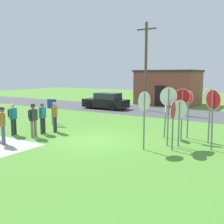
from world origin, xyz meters
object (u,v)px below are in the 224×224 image
object	(u,v)px
info_panel_leftmost	(53,107)
info_panel_middle	(52,107)
stop_sign_far_back	(210,105)
person_with_sunhat	(13,117)
stop_sign_tallest	(144,110)
person_near_signs	(2,123)
parked_car_on_street	(106,101)
stop_sign_leaning_right	(182,105)
stop_sign_rear_right	(188,107)
stop_sign_rear_left	(168,106)
person_in_blue	(33,118)
stop_sign_nearest	(166,112)
stop_sign_center_cluster	(179,115)
stop_sign_leaning_left	(213,108)
person_in_teal	(43,117)
person_in_dark_shirt	(55,115)
utility_pole	(146,65)
stop_sign_low_front	(173,117)

from	to	relation	value
info_panel_leftmost	info_panel_middle	distance (m)	0.61
stop_sign_far_back	person_with_sunhat	bearing A→B (deg)	-157.19
stop_sign_tallest	person_near_signs	world-z (taller)	stop_sign_tallest
parked_car_on_street	stop_sign_far_back	world-z (taller)	stop_sign_far_back
parked_car_on_street	stop_sign_leaning_right	world-z (taller)	stop_sign_leaning_right
parked_car_on_street	info_panel_leftmost	world-z (taller)	info_panel_leftmost
person_with_sunhat	stop_sign_tallest	bearing A→B (deg)	9.64
stop_sign_rear_right	stop_sign_leaning_right	distance (m)	0.50
person_with_sunhat	info_panel_middle	distance (m)	3.31
stop_sign_tallest	info_panel_middle	xyz separation A→B (m)	(-7.49, 2.08, -0.60)
stop_sign_far_back	stop_sign_rear_left	world-z (taller)	stop_sign_rear_left
person_near_signs	person_in_blue	world-z (taller)	same
stop_sign_far_back	stop_sign_nearest	xyz separation A→B (m)	(-2.15, -0.01, -0.51)
stop_sign_center_cluster	stop_sign_tallest	distance (m)	1.72
stop_sign_rear_right	stop_sign_leaning_left	xyz separation A→B (m)	(1.51, -1.63, 0.21)
parked_car_on_street	person_in_teal	world-z (taller)	person_in_teal
stop_sign_leaning_left	person_in_blue	world-z (taller)	stop_sign_leaning_left
stop_sign_rear_right	stop_sign_nearest	bearing A→B (deg)	-156.30
stop_sign_nearest	info_panel_leftmost	world-z (taller)	stop_sign_nearest
stop_sign_tallest	person_near_signs	distance (m)	6.53
stop_sign_rear_right	person_in_dark_shirt	xyz separation A→B (m)	(-6.72, -2.52, -0.66)
parked_car_on_street	person_near_signs	distance (m)	13.76
person_in_blue	info_panel_middle	size ratio (longest dim) A/B	1.05
stop_sign_nearest	person_in_teal	xyz separation A→B (m)	(-5.97, -2.75, -0.35)
stop_sign_center_cluster	stop_sign_tallest	xyz separation A→B (m)	(-1.10, -1.29, 0.29)
utility_pole	stop_sign_nearest	distance (m)	10.86
stop_sign_center_cluster	stop_sign_rear_right	bearing A→B (deg)	94.41
stop_sign_rear_right	stop_sign_far_back	world-z (taller)	stop_sign_far_back
stop_sign_far_back	person_near_signs	distance (m)	9.65
stop_sign_leaning_left	person_in_dark_shirt	distance (m)	8.32
stop_sign_nearest	info_panel_leftmost	bearing A→B (deg)	-179.43
person_near_signs	stop_sign_low_front	bearing A→B (deg)	24.74
stop_sign_rear_right	person_near_signs	bearing A→B (deg)	-140.03
stop_sign_tallest	person_in_blue	distance (m)	5.93
stop_sign_center_cluster	parked_car_on_street	bearing A→B (deg)	137.12
stop_sign_leaning_left	stop_sign_leaning_right	bearing A→B (deg)	145.08
person_in_teal	stop_sign_leaning_right	bearing A→B (deg)	21.88
person_in_teal	utility_pole	bearing A→B (deg)	87.19
stop_sign_nearest	stop_sign_leaning_left	world-z (taller)	stop_sign_leaning_left
stop_sign_leaning_left	stop_sign_tallest	world-z (taller)	stop_sign_leaning_left
utility_pole	person_with_sunhat	xyz separation A→B (m)	(-1.63, -12.87, -3.06)
stop_sign_rear_right	stop_sign_far_back	distance (m)	1.23
parked_car_on_street	info_panel_leftmost	xyz separation A→B (m)	(1.21, -8.15, 0.37)
stop_sign_rear_left	stop_sign_leaning_left	world-z (taller)	stop_sign_rear_left
person_near_signs	utility_pole	bearing A→B (deg)	88.12
parked_car_on_street	stop_sign_leaning_left	distance (m)	14.83
stop_sign_nearest	stop_sign_low_front	bearing A→B (deg)	-61.63
parked_car_on_street	person_in_blue	world-z (taller)	person_in_blue
person_with_sunhat	stop_sign_leaning_right	bearing A→B (deg)	26.00
stop_sign_center_cluster	stop_sign_leaning_left	size ratio (longest dim) A/B	0.81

